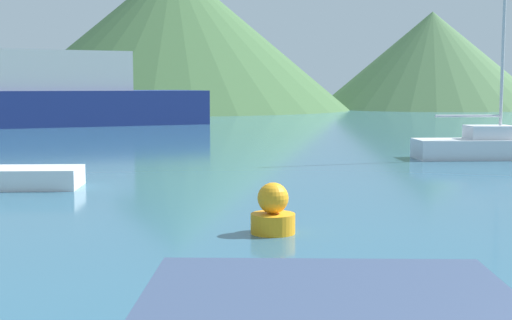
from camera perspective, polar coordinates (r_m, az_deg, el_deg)
name	(u,v)px	position (r m, az deg, el deg)	size (l,w,h in m)	color
sailboat_middle	(489,145)	(29.04, 18.14, 1.17)	(5.89, 2.52, 9.84)	silver
buoy_marker	(273,212)	(13.65, 1.37, -4.22)	(0.86, 0.86, 0.98)	orange
hill_central	(174,36)	(86.06, -6.57, 9.82)	(41.65, 41.65, 17.29)	#3D6038
hill_east	(432,60)	(92.33, 13.87, 7.77)	(28.39, 28.39, 11.96)	#476B42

